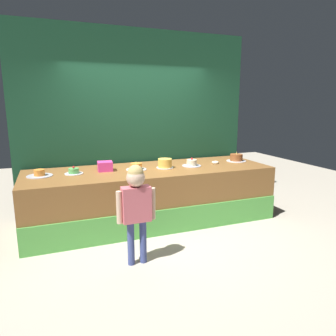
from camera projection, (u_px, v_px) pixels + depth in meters
ground_plane at (165, 235)px, 4.44m from camera, size 12.00×12.00×0.00m
stage_platform at (151, 195)px, 4.92m from camera, size 3.79×1.26×0.85m
curtain_backdrop at (137, 122)px, 5.35m from camera, size 4.04×0.08×3.07m
child_figure at (136, 201)px, 3.50m from camera, size 0.46×0.21×1.19m
pink_box at (105, 166)px, 4.67m from camera, size 0.23×0.22×0.14m
donut at (215, 162)px, 5.24m from camera, size 0.12×0.12×0.04m
cake_far_left at (39, 174)px, 4.33m from camera, size 0.35×0.35×0.10m
cake_left at (74, 172)px, 4.47m from camera, size 0.26×0.26×0.12m
cake_center_left at (136, 167)px, 4.75m from camera, size 0.31×0.31×0.14m
cake_center_right at (165, 163)px, 4.88m from camera, size 0.27×0.27×0.15m
cake_right at (192, 163)px, 5.04m from camera, size 0.31×0.31×0.14m
cake_far_right at (236, 158)px, 5.46m from camera, size 0.34×0.34×0.18m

